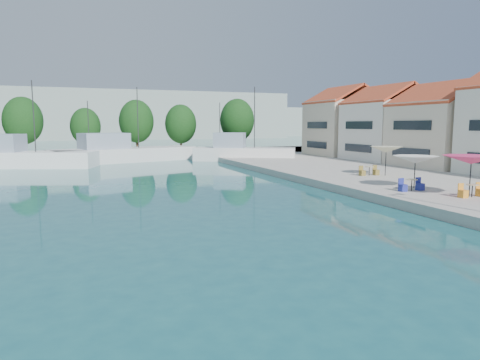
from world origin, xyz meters
name	(u,v)px	position (x,y,z in m)	size (l,w,h in m)	color
quay_right	(451,173)	(22.00, 30.00, 0.30)	(32.00, 92.00, 0.60)	#A7A097
quay_far	(102,155)	(-8.00, 67.00, 0.30)	(90.00, 16.00, 0.60)	#A7A097
hill_west	(17,115)	(-30.00, 160.00, 8.00)	(180.00, 40.00, 16.00)	#8F9C93
hill_east	(204,122)	(40.00, 180.00, 6.00)	(140.00, 40.00, 12.00)	#8F9C93
building_04	(445,123)	(24.00, 33.00, 5.02)	(9.00, 8.80, 9.20)	beige
building_05	(386,121)	(24.00, 42.00, 5.26)	(8.40, 8.80, 9.70)	white
building_06	(344,120)	(24.00, 51.00, 5.50)	(9.00, 8.80, 10.20)	beige
trawler_02	(18,158)	(-17.73, 53.76, 1.07)	(16.90, 9.44, 10.20)	white
trawler_03	(122,154)	(-5.89, 57.26, 1.07)	(19.51, 10.45, 10.20)	silver
trawler_04	(242,153)	(9.37, 52.97, 1.07)	(13.47, 9.60, 10.20)	silver
tree_04	(23,121)	(-18.83, 70.89, 5.45)	(5.68, 5.68, 8.41)	#3F2B19
tree_05	(85,126)	(-10.06, 71.76, 4.59)	(4.67, 4.67, 6.92)	#3F2B19
tree_06	(136,121)	(-2.15, 71.47, 5.41)	(5.63, 5.63, 8.33)	#3F2B19
tree_07	(181,124)	(4.65, 68.89, 4.97)	(5.11, 5.11, 7.57)	#3F2B19
tree_08	(237,120)	(14.39, 68.47, 5.60)	(5.86, 5.86, 8.67)	#3F2B19
umbrella_pink	(471,160)	(10.50, 17.92, 2.80)	(3.25, 3.25, 2.45)	black
umbrella_white	(415,160)	(9.98, 21.84, 2.54)	(2.98, 2.98, 2.19)	black
umbrella_cream	(386,150)	(12.99, 28.45, 2.79)	(2.68, 2.68, 2.44)	black
cafe_table_01	(472,192)	(10.56, 17.78, 0.89)	(1.82, 0.70, 0.76)	black
cafe_table_02	(412,187)	(8.94, 20.93, 0.89)	(1.82, 0.70, 0.76)	black
cafe_table_03	(369,172)	(11.75, 28.97, 0.89)	(1.82, 0.70, 0.76)	black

